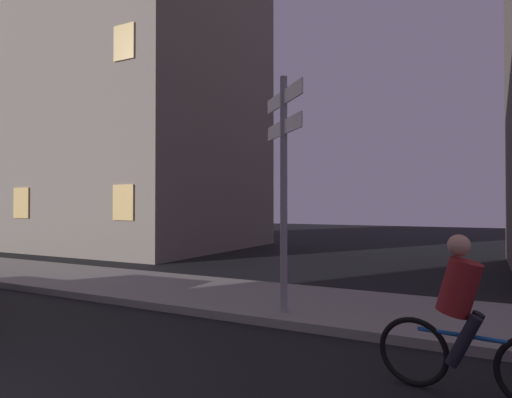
% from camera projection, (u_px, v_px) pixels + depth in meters
% --- Properties ---
extents(sidewalk_kerb, '(40.00, 2.88, 0.14)m').
position_uv_depth(sidewalk_kerb, '(239.00, 297.00, 8.64)').
color(sidewalk_kerb, gray).
rests_on(sidewalk_kerb, ground_plane).
extents(signpost, '(1.12, 1.12, 3.90)m').
position_uv_depth(signpost, '(284.00, 171.00, 7.16)').
color(signpost, gray).
rests_on(signpost, sidewalk_kerb).
extents(cyclist, '(1.81, 0.37, 1.61)m').
position_uv_depth(cyclist, '(465.00, 322.00, 4.27)').
color(cyclist, black).
rests_on(cyclist, ground_plane).
extents(building_left_block, '(10.75, 8.95, 19.19)m').
position_uv_depth(building_left_block, '(130.00, 43.00, 20.39)').
color(building_left_block, slate).
rests_on(building_left_block, ground_plane).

